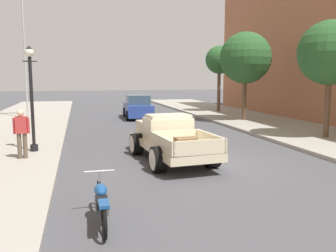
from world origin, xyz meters
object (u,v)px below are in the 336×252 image
object	(u,v)px
street_lamp_near	(31,91)
street_tree_third	(219,60)
street_tree_second	(246,58)
motorcycle_parked	(101,202)
flagpole	(27,33)
hotrod_truck_cream	(169,138)
car_background_blue	(138,107)
pedestrian_sidewalk_left	(22,131)
street_tree_nearest	(330,53)

from	to	relation	value
street_lamp_near	street_tree_third	size ratio (longest dim) A/B	0.74
street_tree_second	street_tree_third	bearing A→B (deg)	83.97
street_tree_third	street_tree_second	bearing A→B (deg)	-96.03
motorcycle_parked	flagpole	bearing A→B (deg)	100.59
street_lamp_near	street_tree_third	xyz separation A→B (m)	(12.61, 13.02, 1.82)
hotrod_truck_cream	motorcycle_parked	bearing A→B (deg)	-117.47
car_background_blue	street_tree_second	xyz separation A→B (m)	(6.29, -3.86, 3.32)
hotrod_truck_cream	flagpole	world-z (taller)	flagpole
flagpole	street_tree_third	distance (m)	14.23
street_tree_third	pedestrian_sidewalk_left	bearing A→B (deg)	-132.11
motorcycle_parked	street_tree_second	size ratio (longest dim) A/B	0.38
street_tree_nearest	street_tree_second	distance (m)	7.15
flagpole	pedestrian_sidewalk_left	bearing A→B (deg)	-84.51
street_tree_nearest	street_tree_third	xyz separation A→B (m)	(0.01, 12.96, 0.26)
hotrod_truck_cream	street_lamp_near	distance (m)	5.30
pedestrian_sidewalk_left	street_lamp_near	size ratio (longest dim) A/B	0.43
car_background_blue	pedestrian_sidewalk_left	distance (m)	13.60
street_lamp_near	flagpole	size ratio (longest dim) A/B	0.42
pedestrian_sidewalk_left	street_tree_second	size ratio (longest dim) A/B	0.30
street_tree_nearest	car_background_blue	bearing A→B (deg)	122.15
hotrod_truck_cream	pedestrian_sidewalk_left	distance (m)	4.98
pedestrian_sidewalk_left	street_lamp_near	world-z (taller)	street_lamp_near
pedestrian_sidewalk_left	street_tree_third	bearing A→B (deg)	47.89
street_lamp_near	street_tree_nearest	distance (m)	12.70
pedestrian_sidewalk_left	street_lamp_near	xyz separation A→B (m)	(0.23, 1.20, 1.30)
street_tree_second	street_tree_third	distance (m)	5.87
car_background_blue	street_tree_third	size ratio (longest dim) A/B	0.84
street_tree_third	hotrod_truck_cream	bearing A→B (deg)	-118.04
hotrod_truck_cream	car_background_blue	bearing A→B (deg)	85.52
hotrod_truck_cream	street_lamp_near	size ratio (longest dim) A/B	1.31
car_background_blue	street_lamp_near	xyz separation A→B (m)	(-5.70, -11.03, 1.62)
pedestrian_sidewalk_left	street_tree_third	xyz separation A→B (m)	(12.84, 14.21, 3.12)
car_background_blue	flagpole	world-z (taller)	flagpole
hotrod_truck_cream	pedestrian_sidewalk_left	size ratio (longest dim) A/B	3.05
motorcycle_parked	pedestrian_sidewalk_left	world-z (taller)	pedestrian_sidewalk_left
hotrod_truck_cream	street_tree_nearest	world-z (taller)	street_tree_nearest
flagpole	street_tree_third	bearing A→B (deg)	5.05
pedestrian_sidewalk_left	street_tree_nearest	size ratio (longest dim) A/B	0.31
flagpole	street_tree_nearest	size ratio (longest dim) A/B	1.75
motorcycle_parked	street_tree_nearest	xyz separation A→B (m)	(10.57, 7.04, 3.50)
car_background_blue	pedestrian_sidewalk_left	world-z (taller)	pedestrian_sidewalk_left
street_tree_nearest	motorcycle_parked	bearing A→B (deg)	-146.36
flagpole	street_tree_second	bearing A→B (deg)	-18.83
motorcycle_parked	street_tree_third	size ratio (longest dim) A/B	0.41
motorcycle_parked	car_background_blue	distance (m)	18.39
hotrod_truck_cream	street_lamp_near	bearing A→B (deg)	158.41
motorcycle_parked	street_lamp_near	size ratio (longest dim) A/B	0.55
street_lamp_near	car_background_blue	bearing A→B (deg)	62.66
motorcycle_parked	street_lamp_near	xyz separation A→B (m)	(-2.03, 6.98, 1.94)
hotrod_truck_cream	pedestrian_sidewalk_left	bearing A→B (deg)	172.35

